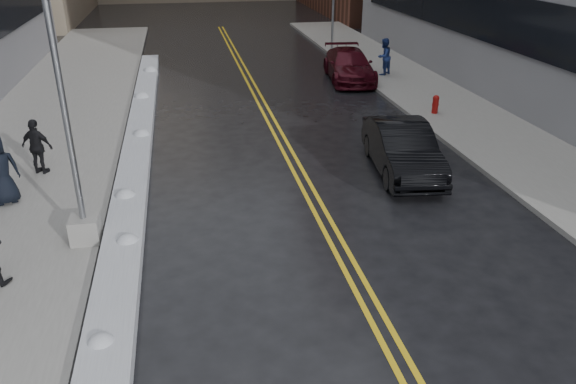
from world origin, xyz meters
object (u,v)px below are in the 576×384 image
lamppost (70,145)px  pedestrian_d (37,147)px  car_maroon (349,65)px  fire_hydrant (436,103)px  pedestrian_c (0,170)px  pedestrian_east (384,57)px  car_black (402,149)px

lamppost → pedestrian_d: bearing=112.3°
pedestrian_d → car_maroon: size_ratio=0.33×
fire_hydrant → car_maroon: (-1.64, 6.47, 0.19)m
fire_hydrant → pedestrian_d: 14.58m
lamppost → pedestrian_d: 5.10m
car_maroon → pedestrian_c: bearing=-131.1°
car_maroon → lamppost: bearing=-120.1°
lamppost → fire_hydrant: lamppost is taller
lamppost → pedestrian_d: lamppost is taller
lamppost → car_maroon: bearing=53.6°
fire_hydrant → pedestrian_c: pedestrian_c is taller
pedestrian_d → pedestrian_east: 17.64m
pedestrian_east → car_black: 12.39m
pedestrian_d → lamppost: bearing=135.4°
pedestrian_east → car_black: bearing=37.2°
pedestrian_d → pedestrian_east: bearing=-121.5°
pedestrian_c → car_maroon: bearing=-160.2°
pedestrian_east → car_maroon: (-1.86, -0.25, -0.31)m
pedestrian_c → car_black: size_ratio=0.41×
pedestrian_c → pedestrian_d: pedestrian_c is taller
lamppost → pedestrian_d: size_ratio=4.58×
lamppost → car_black: (8.89, 2.88, -1.78)m
fire_hydrant → car_black: bearing=-123.7°
pedestrian_c → pedestrian_east: size_ratio=1.06×
pedestrian_east → car_maroon: pedestrian_east is taller
pedestrian_c → pedestrian_d: 2.05m
fire_hydrant → pedestrian_c: size_ratio=0.38×
fire_hydrant → car_black: (-3.41, -5.12, 0.21)m
car_maroon → fire_hydrant: bearing=-69.4°
pedestrian_d → pedestrian_east: pedestrian_east is taller
pedestrian_c → pedestrian_east: pedestrian_c is taller
fire_hydrant → pedestrian_d: bearing=-166.1°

